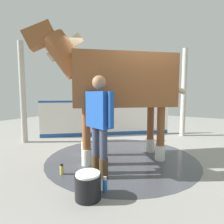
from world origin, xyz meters
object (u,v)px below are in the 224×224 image
(handler, at_px, (99,119))
(bottle_spray, at_px, (105,185))
(horse, at_px, (117,83))
(bottle_shampoo, at_px, (62,170))
(wash_bucket, at_px, (88,186))

(handler, relative_size, bottle_spray, 7.82)
(horse, bearing_deg, bottle_spray, 72.02)
(handler, xyz_separation_m, bottle_shampoo, (0.30, -0.60, -0.90))
(horse, height_order, handler, horse)
(handler, relative_size, bottle_shampoo, 8.94)
(horse, relative_size, wash_bucket, 7.82)
(handler, relative_size, wash_bucket, 4.79)
(wash_bucket, xyz_separation_m, bottle_shampoo, (-0.35, -0.85, -0.09))
(horse, relative_size, bottle_spray, 12.77)
(handler, bearing_deg, bottle_spray, -118.09)
(bottle_shampoo, relative_size, bottle_spray, 0.87)
(handler, distance_m, bottle_shampoo, 1.12)
(wash_bucket, xyz_separation_m, bottle_spray, (-0.26, 0.10, -0.08))
(bottle_shampoo, xyz_separation_m, bottle_spray, (0.09, 0.95, 0.01))
(bottle_shampoo, height_order, bottle_spray, bottle_spray)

